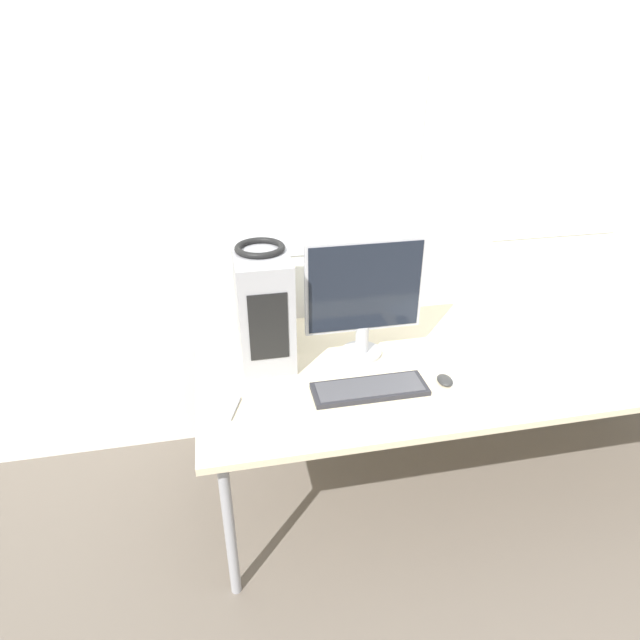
{
  "coord_description": "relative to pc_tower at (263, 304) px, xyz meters",
  "views": [
    {
      "loc": [
        -1.14,
        -1.29,
        1.92
      ],
      "look_at": [
        -0.78,
        0.46,
        0.95
      ],
      "focal_mm": 30.0,
      "sensor_mm": 36.0,
      "label": 1
    }
  ],
  "objects": [
    {
      "name": "ground_plane",
      "position": [
        0.98,
        -0.65,
        -0.95
      ],
      "size": [
        14.0,
        14.0,
        0.0
      ],
      "primitive_type": "plane",
      "color": "#665B51"
    },
    {
      "name": "wall_back",
      "position": [
        0.98,
        0.4,
        0.41
      ],
      "size": [
        8.0,
        0.07,
        2.7
      ],
      "color": "silver",
      "rests_on": "ground_plane"
    },
    {
      "name": "desk",
      "position": [
        0.98,
        -0.19,
        -0.27
      ],
      "size": [
        2.54,
        0.92,
        0.72
      ],
      "color": "beige",
      "rests_on": "ground_plane"
    },
    {
      "name": "pc_tower",
      "position": [
        0.0,
        0.0,
        0.0
      ],
      "size": [
        0.21,
        0.4,
        0.46
      ],
      "color": "#9E9EA3",
      "rests_on": "desk"
    },
    {
      "name": "headphones",
      "position": [
        0.0,
        0.0,
        0.24
      ],
      "size": [
        0.19,
        0.19,
        0.02
      ],
      "color": "black",
      "rests_on": "pc_tower"
    },
    {
      "name": "monitor_main",
      "position": [
        0.39,
        -0.1,
        0.05
      ],
      "size": [
        0.48,
        0.17,
        0.51
      ],
      "color": "#B7B7BC",
      "rests_on": "desk"
    },
    {
      "name": "keyboard",
      "position": [
        0.35,
        -0.36,
        -0.22
      ],
      "size": [
        0.44,
        0.15,
        0.02
      ],
      "color": "#28282D",
      "rests_on": "desk"
    },
    {
      "name": "mouse",
      "position": [
        0.65,
        -0.36,
        -0.22
      ],
      "size": [
        0.06,
        0.08,
        0.02
      ],
      "color": "#2D2D2D",
      "rests_on": "desk"
    },
    {
      "name": "cell_phone",
      "position": [
        -0.18,
        -0.36,
        -0.22
      ],
      "size": [
        0.1,
        0.14,
        0.01
      ],
      "rotation": [
        0.0,
        0.0,
        -0.34
      ],
      "color": "#99999E",
      "rests_on": "desk"
    },
    {
      "name": "paper_sheet_front",
      "position": [
        0.77,
        -0.42,
        -0.23
      ],
      "size": [
        0.31,
        0.36,
        0.0
      ],
      "rotation": [
        0.0,
        0.0,
        -0.41
      ],
      "color": "white",
      "rests_on": "desk"
    }
  ]
}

